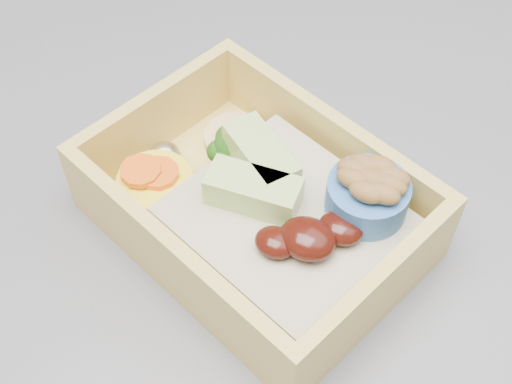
% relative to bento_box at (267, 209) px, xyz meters
% --- Properties ---
extents(bento_box, '(0.22, 0.19, 0.07)m').
position_rel_bento_box_xyz_m(bento_box, '(0.00, 0.00, 0.00)').
color(bento_box, '#DEBD5B').
rests_on(bento_box, island).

